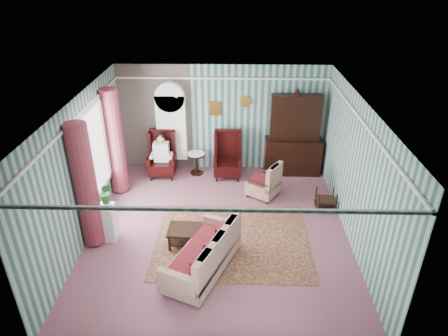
{
  "coord_description": "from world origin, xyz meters",
  "views": [
    {
      "loc": [
        0.3,
        -7.02,
        5.27
      ],
      "look_at": [
        0.1,
        0.6,
        1.24
      ],
      "focal_mm": 32.0,
      "sensor_mm": 36.0,
      "label": 1
    }
  ],
  "objects_px": {
    "dresser_hutch": "(294,133)",
    "wingback_right": "(228,156)",
    "wingback_left": "(162,155)",
    "seated_woman": "(162,156)",
    "coffee_table": "(190,237)",
    "nest_table": "(326,200)",
    "bookcase": "(172,132)",
    "plant_stand": "(102,222)",
    "round_side_table": "(196,164)",
    "floral_armchair": "(264,179)",
    "sofa": "(202,250)"
  },
  "relations": [
    {
      "from": "bookcase",
      "to": "nest_table",
      "type": "distance_m",
      "value": 4.37
    },
    {
      "from": "round_side_table",
      "to": "floral_armchair",
      "type": "xyz_separation_m",
      "value": [
        1.75,
        -1.1,
        0.16
      ]
    },
    {
      "from": "dresser_hutch",
      "to": "bookcase",
      "type": "bearing_deg",
      "value": 177.89
    },
    {
      "from": "wingback_right",
      "to": "sofa",
      "type": "distance_m",
      "value": 3.71
    },
    {
      "from": "dresser_hutch",
      "to": "sofa",
      "type": "relative_size",
      "value": 1.27
    },
    {
      "from": "bookcase",
      "to": "dresser_hutch",
      "type": "height_order",
      "value": "dresser_hutch"
    },
    {
      "from": "dresser_hutch",
      "to": "wingback_right",
      "type": "bearing_deg",
      "value": -171.23
    },
    {
      "from": "bookcase",
      "to": "floral_armchair",
      "type": "bearing_deg",
      "value": -29.15
    },
    {
      "from": "dresser_hutch",
      "to": "coffee_table",
      "type": "bearing_deg",
      "value": -127.54
    },
    {
      "from": "plant_stand",
      "to": "sofa",
      "type": "xyz_separation_m",
      "value": [
        2.14,
        -0.94,
        0.08
      ]
    },
    {
      "from": "floral_armchair",
      "to": "wingback_right",
      "type": "bearing_deg",
      "value": 76.14
    },
    {
      "from": "dresser_hutch",
      "to": "wingback_right",
      "type": "relative_size",
      "value": 1.89
    },
    {
      "from": "plant_stand",
      "to": "coffee_table",
      "type": "relative_size",
      "value": 0.92
    },
    {
      "from": "wingback_right",
      "to": "sofa",
      "type": "xyz_separation_m",
      "value": [
        -0.41,
        -3.69,
        -0.15
      ]
    },
    {
      "from": "nest_table",
      "to": "plant_stand",
      "type": "xyz_separation_m",
      "value": [
        -4.87,
        -1.2,
        0.13
      ]
    },
    {
      "from": "wingback_right",
      "to": "seated_woman",
      "type": "distance_m",
      "value": 1.75
    },
    {
      "from": "bookcase",
      "to": "sofa",
      "type": "bearing_deg",
      "value": -75.01
    },
    {
      "from": "round_side_table",
      "to": "dresser_hutch",
      "type": "bearing_deg",
      "value": 2.64
    },
    {
      "from": "bookcase",
      "to": "seated_woman",
      "type": "distance_m",
      "value": 0.7
    },
    {
      "from": "round_side_table",
      "to": "coffee_table",
      "type": "distance_m",
      "value": 3.09
    },
    {
      "from": "wingback_right",
      "to": "floral_armchair",
      "type": "xyz_separation_m",
      "value": [
        0.9,
        -0.95,
        -0.17
      ]
    },
    {
      "from": "dresser_hutch",
      "to": "wingback_left",
      "type": "distance_m",
      "value": 3.55
    },
    {
      "from": "bookcase",
      "to": "plant_stand",
      "type": "bearing_deg",
      "value": -108.49
    },
    {
      "from": "bookcase",
      "to": "wingback_right",
      "type": "bearing_deg",
      "value": -14.57
    },
    {
      "from": "dresser_hutch",
      "to": "wingback_right",
      "type": "height_order",
      "value": "dresser_hutch"
    },
    {
      "from": "bookcase",
      "to": "round_side_table",
      "type": "distance_m",
      "value": 1.07
    },
    {
      "from": "bookcase",
      "to": "floral_armchair",
      "type": "xyz_separation_m",
      "value": [
        2.4,
        -1.34,
        -0.66
      ]
    },
    {
      "from": "wingback_right",
      "to": "seated_woman",
      "type": "bearing_deg",
      "value": 180.0
    },
    {
      "from": "wingback_left",
      "to": "plant_stand",
      "type": "xyz_separation_m",
      "value": [
        -0.8,
        -2.75,
        -0.22
      ]
    },
    {
      "from": "coffee_table",
      "to": "nest_table",
      "type": "bearing_deg",
      "value": 24.57
    },
    {
      "from": "sofa",
      "to": "round_side_table",
      "type": "bearing_deg",
      "value": 29.54
    },
    {
      "from": "wingback_left",
      "to": "nest_table",
      "type": "bearing_deg",
      "value": -20.85
    },
    {
      "from": "sofa",
      "to": "floral_armchair",
      "type": "height_order",
      "value": "sofa"
    },
    {
      "from": "wingback_right",
      "to": "seated_woman",
      "type": "xyz_separation_m",
      "value": [
        -1.75,
        0.0,
        -0.04
      ]
    },
    {
      "from": "nest_table",
      "to": "sofa",
      "type": "height_order",
      "value": "sofa"
    },
    {
      "from": "dresser_hutch",
      "to": "round_side_table",
      "type": "xyz_separation_m",
      "value": [
        -2.6,
        -0.12,
        -0.88
      ]
    },
    {
      "from": "wingback_left",
      "to": "seated_woman",
      "type": "bearing_deg",
      "value": 0.0
    },
    {
      "from": "plant_stand",
      "to": "coffee_table",
      "type": "height_order",
      "value": "plant_stand"
    },
    {
      "from": "seated_woman",
      "to": "plant_stand",
      "type": "relative_size",
      "value": 1.47
    },
    {
      "from": "round_side_table",
      "to": "coffee_table",
      "type": "height_order",
      "value": "round_side_table"
    },
    {
      "from": "bookcase",
      "to": "seated_woman",
      "type": "height_order",
      "value": "bookcase"
    },
    {
      "from": "wingback_right",
      "to": "seated_woman",
      "type": "height_order",
      "value": "wingback_right"
    },
    {
      "from": "bookcase",
      "to": "sofa",
      "type": "distance_m",
      "value": 4.27
    },
    {
      "from": "plant_stand",
      "to": "sofa",
      "type": "height_order",
      "value": "sofa"
    },
    {
      "from": "round_side_table",
      "to": "sofa",
      "type": "bearing_deg",
      "value": -83.43
    },
    {
      "from": "wingback_left",
      "to": "bookcase",
      "type": "bearing_deg",
      "value": 57.34
    },
    {
      "from": "seated_woman",
      "to": "floral_armchair",
      "type": "relative_size",
      "value": 1.29
    },
    {
      "from": "bookcase",
      "to": "wingback_left",
      "type": "relative_size",
      "value": 1.79
    },
    {
      "from": "floral_armchair",
      "to": "dresser_hutch",
      "type": "bearing_deg",
      "value": -2.17
    },
    {
      "from": "wingback_right",
      "to": "coffee_table",
      "type": "height_order",
      "value": "wingback_right"
    }
  ]
}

